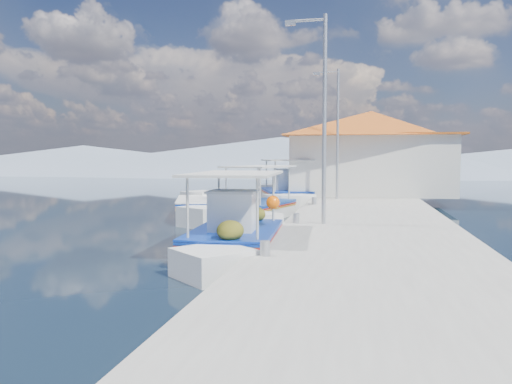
# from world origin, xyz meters

# --- Properties ---
(ground) EXTENTS (160.00, 160.00, 0.00)m
(ground) POSITION_xyz_m (0.00, 0.00, 0.00)
(ground) COLOR black
(ground) RESTS_ON ground
(quay) EXTENTS (5.00, 44.00, 0.50)m
(quay) POSITION_xyz_m (5.90, 6.00, 0.25)
(quay) COLOR #A5A49B
(quay) RESTS_ON ground
(bollards) EXTENTS (0.20, 17.20, 0.30)m
(bollards) POSITION_xyz_m (3.80, 5.25, 0.65)
(bollards) COLOR #A5A8AD
(bollards) RESTS_ON quay
(main_caique) EXTENTS (2.28, 6.94, 2.29)m
(main_caique) POSITION_xyz_m (2.59, -0.43, 0.44)
(main_caique) COLOR white
(main_caique) RESTS_ON ground
(caique_green_canopy) EXTENTS (2.86, 6.03, 2.33)m
(caique_green_canopy) POSITION_xyz_m (1.66, 7.09, 0.35)
(caique_green_canopy) COLOR white
(caique_green_canopy) RESTS_ON ground
(caique_blue_hull) EXTENTS (3.32, 6.39, 1.20)m
(caique_blue_hull) POSITION_xyz_m (-0.48, 6.52, 0.32)
(caique_blue_hull) COLOR white
(caique_blue_hull) RESTS_ON ground
(caique_far) EXTENTS (3.60, 7.00, 2.57)m
(caique_far) POSITION_xyz_m (1.85, 13.62, 0.48)
(caique_far) COLOR white
(caique_far) RESTS_ON ground
(harbor_building) EXTENTS (10.49, 10.49, 4.40)m
(harbor_building) POSITION_xyz_m (6.20, 15.00, 2.78)
(harbor_building) COLOR silver
(harbor_building) RESTS_ON quay
(lamp_post_near) EXTENTS (1.21, 0.14, 6.00)m
(lamp_post_near) POSITION_xyz_m (4.51, 2.00, 3.85)
(lamp_post_near) COLOR #A5A8AD
(lamp_post_near) RESTS_ON quay
(lamp_post_far) EXTENTS (1.21, 0.14, 6.00)m
(lamp_post_far) POSITION_xyz_m (4.51, 11.00, 3.85)
(lamp_post_far) COLOR #A5A8AD
(lamp_post_far) RESTS_ON quay
(mountain_ridge) EXTENTS (171.40, 96.00, 5.50)m
(mountain_ridge) POSITION_xyz_m (6.54, 56.00, 2.04)
(mountain_ridge) COLOR gray
(mountain_ridge) RESTS_ON ground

